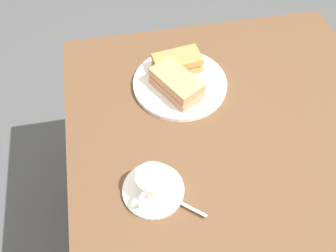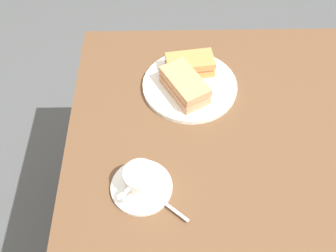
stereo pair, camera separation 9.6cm
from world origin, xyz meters
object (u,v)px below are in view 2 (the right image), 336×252
coffee_cup (140,180)px  coffee_saucer (142,187)px  sandwich_back (190,65)px  dining_table (234,204)px  sandwich_plate (190,86)px  sandwich_front (185,85)px  spoon (166,204)px

coffee_cup → coffee_saucer: bearing=-38.3°
sandwich_back → coffee_cup: coffee_cup is taller
dining_table → sandwich_plate: 0.35m
sandwich_plate → coffee_saucer: bearing=157.8°
sandwich_plate → coffee_saucer: (-0.32, 0.13, -0.00)m
coffee_cup → sandwich_back: bearing=-19.7°
sandwich_back → coffee_saucer: size_ratio=0.99×
dining_table → coffee_saucer: bearing=92.2°
sandwich_front → coffee_saucer: bearing=158.6°
sandwich_front → sandwich_back: size_ratio=1.16×
sandwich_plate → coffee_cup: (-0.32, 0.13, 0.04)m
sandwich_back → sandwich_front: bearing=166.9°
sandwich_back → coffee_saucer: (-0.37, 0.13, -0.03)m
dining_table → sandwich_back: bearing=16.2°
dining_table → sandwich_front: sandwich_front is taller
dining_table → sandwich_front: size_ratio=6.73×
sandwich_back → coffee_cup: bearing=160.3°
dining_table → spoon: spoon is taller
sandwich_front → coffee_cup: size_ratio=1.79×
coffee_cup → spoon: bearing=-128.5°
dining_table → sandwich_plate: (0.31, 0.11, 0.13)m
sandwich_plate → spoon: size_ratio=3.26×
sandwich_plate → coffee_saucer: sandwich_plate is taller
sandwich_back → spoon: size_ratio=1.74×
spoon → sandwich_front: bearing=-9.6°
dining_table → sandwich_back: (0.36, 0.11, 0.16)m
spoon → coffee_cup: bearing=51.5°
sandwich_back → coffee_cup: (-0.37, 0.13, 0.00)m
sandwich_front → sandwich_back: sandwich_front is taller
coffee_saucer → coffee_cup: bearing=141.7°
sandwich_plate → coffee_cup: bearing=157.7°
sandwich_back → coffee_saucer: sandwich_back is taller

